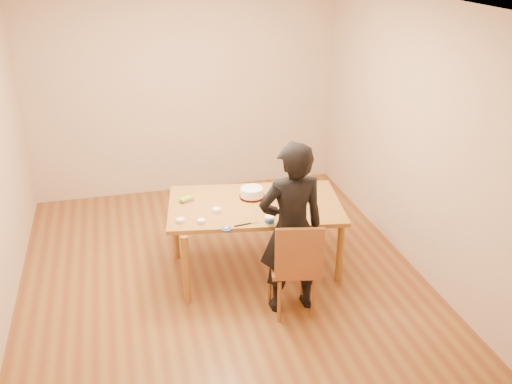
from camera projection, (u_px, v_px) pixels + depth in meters
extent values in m
cube|color=brown|center=(221.00, 274.00, 5.89)|extent=(4.00, 4.50, 0.00)
cube|color=silver|center=(213.00, 0.00, 4.77)|extent=(4.00, 4.50, 0.00)
cube|color=tan|center=(184.00, 92.00, 7.31)|extent=(4.00, 0.00, 2.70)
cube|color=tan|center=(411.00, 134.00, 5.78)|extent=(0.00, 4.50, 2.70)
cube|color=brown|center=(255.00, 205.00, 5.69)|extent=(1.84, 1.27, 0.04)
cube|color=brown|center=(292.00, 268.00, 5.16)|extent=(0.45, 0.45, 0.04)
cylinder|color=red|center=(252.00, 197.00, 5.81)|extent=(0.26, 0.26, 0.02)
cylinder|color=white|center=(252.00, 192.00, 5.79)|extent=(0.24, 0.24, 0.08)
ellipsoid|color=white|center=(252.00, 188.00, 5.77)|extent=(0.23, 0.23, 0.03)
cylinder|color=white|center=(270.00, 220.00, 5.27)|extent=(0.09, 0.09, 0.08)
cylinder|color=#1B45B3|center=(227.00, 229.00, 5.19)|extent=(0.09, 0.09, 0.01)
ellipsoid|color=white|center=(226.00, 228.00, 5.18)|extent=(0.04, 0.04, 0.02)
cylinder|color=white|center=(201.00, 221.00, 5.30)|extent=(0.07, 0.07, 0.04)
cylinder|color=white|center=(217.00, 210.00, 5.50)|extent=(0.09, 0.09, 0.04)
cylinder|color=white|center=(181.00, 221.00, 5.31)|extent=(0.08, 0.08, 0.04)
cube|color=#C72E97|center=(187.00, 201.00, 5.72)|extent=(0.14, 0.10, 0.02)
cube|color=#3A9C1C|center=(186.00, 199.00, 5.72)|extent=(0.16, 0.13, 0.02)
cube|color=black|center=(243.00, 225.00, 5.26)|extent=(0.17, 0.04, 0.01)
imported|color=black|center=(291.00, 229.00, 5.04)|extent=(0.60, 0.40, 1.64)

